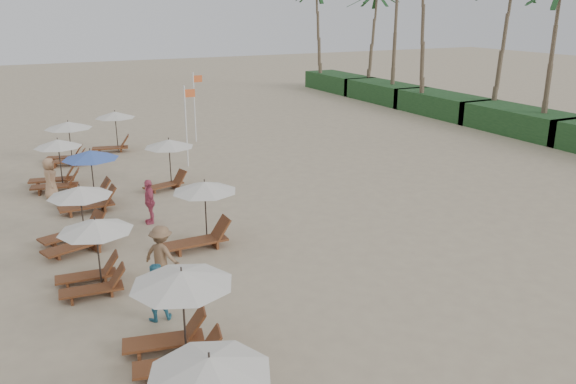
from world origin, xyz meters
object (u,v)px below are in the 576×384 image
lounger_station_2 (91,253)px  lounger_station_6 (66,140)px  lounger_station_3 (74,220)px  lounger_station_4 (86,182)px  beachgoer_far_b (50,178)px  flag_pole_near (187,122)px  lounger_station_1 (175,315)px  beachgoer_mid_b (162,255)px  inland_station_2 (113,127)px  beachgoer_mid_a (155,292)px  inland_station_0 (200,211)px  lounger_station_5 (54,166)px  inland_station_1 (167,157)px  beachgoer_far_a (149,201)px

lounger_station_2 → lounger_station_6: (1.15, 15.37, 0.12)m
lounger_station_3 → lounger_station_4: size_ratio=0.99×
beachgoer_far_b → flag_pole_near: flag_pole_near is taller
lounger_station_1 → beachgoer_far_b: lounger_station_1 is taller
lounger_station_3 → lounger_station_6: 11.92m
lounger_station_1 → beachgoer_mid_b: (0.76, 4.03, -0.26)m
lounger_station_3 → inland_station_2: 14.18m
lounger_station_1 → lounger_station_4: size_ratio=0.98×
beachgoer_mid_a → beachgoer_far_b: bearing=-78.5°
inland_station_0 → flag_pole_near: 10.80m
lounger_station_3 → beachgoer_mid_b: 4.52m
beachgoer_far_b → lounger_station_3: bearing=-167.7°
lounger_station_5 → inland_station_1: size_ratio=0.99×
lounger_station_2 → inland_station_2: bearing=77.3°
inland_station_1 → beachgoer_mid_a: bearing=-107.1°
lounger_station_2 → inland_station_1: inland_station_1 is taller
beachgoer_mid_b → flag_pole_near: flag_pole_near is taller
inland_station_0 → lounger_station_6: bearing=101.1°
beachgoer_far_a → inland_station_1: bearing=161.0°
beachgoer_mid_b → flag_pole_near: bearing=-60.0°
lounger_station_5 → beachgoer_far_a: 6.92m
lounger_station_5 → beachgoer_mid_b: lounger_station_5 is taller
beachgoer_mid_a → beachgoer_far_a: (1.64, 7.22, 0.07)m
lounger_station_1 → lounger_station_2: lounger_station_1 is taller
lounger_station_3 → inland_station_2: size_ratio=0.98×
lounger_station_2 → lounger_station_6: lounger_station_6 is taller
beachgoer_far_b → beachgoer_far_a: bearing=-137.5°
beachgoer_far_a → beachgoer_far_b: bearing=-142.5°
lounger_station_3 → inland_station_0: 4.29m
lounger_station_3 → inland_station_1: (4.68, 5.22, 0.46)m
beachgoer_mid_b → beachgoer_mid_a: bearing=120.9°
lounger_station_3 → inland_station_0: inland_station_0 is taller
lounger_station_1 → beachgoer_far_a: bearing=79.7°
flag_pole_near → inland_station_1: bearing=-121.1°
beachgoer_far_a → flag_pole_near: flag_pole_near is taller
lounger_station_6 → flag_pole_near: size_ratio=0.62×
lounger_station_3 → lounger_station_6: (1.17, 11.86, 0.25)m
lounger_station_6 → inland_station_0: (2.68, -13.71, 0.04)m
lounger_station_4 → beachgoer_mid_b: (0.93, -8.15, -0.17)m
beachgoer_far_a → inland_station_0: bearing=23.8°
lounger_station_1 → inland_station_2: (2.73, 21.75, 0.19)m
inland_station_1 → beachgoer_far_b: (-4.89, 0.82, -0.56)m
lounger_station_6 → beachgoer_far_b: 6.00m
lounger_station_2 → lounger_station_5: (0.10, 11.04, -0.09)m
inland_station_0 → inland_station_2: bearing=89.9°
lounger_station_1 → lounger_station_6: bearing=89.9°
lounger_station_1 → lounger_station_6: 19.98m
lounger_station_2 → inland_station_2: inland_station_2 is taller
lounger_station_3 → lounger_station_5: 7.54m
lounger_station_6 → beachgoer_far_b: size_ratio=1.44×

